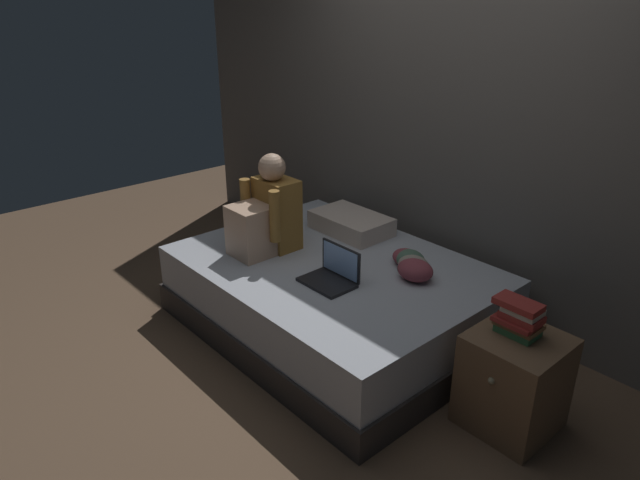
{
  "coord_description": "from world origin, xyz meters",
  "views": [
    {
      "loc": [
        2.25,
        -1.99,
        2.11
      ],
      "look_at": [
        -0.11,
        0.1,
        0.73
      ],
      "focal_mm": 32.4,
      "sensor_mm": 36.0,
      "label": 1
    }
  ],
  "objects_px": {
    "bed": "(333,296)",
    "book_stack": "(519,318)",
    "laptop": "(333,274)",
    "clothes_pile": "(412,264)",
    "pillow": "(351,223)",
    "nightstand": "(513,381)",
    "person_sitting": "(266,215)"
  },
  "relations": [
    {
      "from": "bed",
      "to": "person_sitting",
      "type": "height_order",
      "value": "person_sitting"
    },
    {
      "from": "laptop",
      "to": "clothes_pile",
      "type": "relative_size",
      "value": 0.85
    },
    {
      "from": "book_stack",
      "to": "clothes_pile",
      "type": "height_order",
      "value": "book_stack"
    },
    {
      "from": "person_sitting",
      "to": "pillow",
      "type": "xyz_separation_m",
      "value": [
        0.15,
        0.64,
        -0.19
      ]
    },
    {
      "from": "pillow",
      "to": "book_stack",
      "type": "relative_size",
      "value": 2.4
    },
    {
      "from": "laptop",
      "to": "clothes_pile",
      "type": "distance_m",
      "value": 0.51
    },
    {
      "from": "bed",
      "to": "book_stack",
      "type": "height_order",
      "value": "book_stack"
    },
    {
      "from": "book_stack",
      "to": "clothes_pile",
      "type": "relative_size",
      "value": 0.62
    },
    {
      "from": "person_sitting",
      "to": "book_stack",
      "type": "relative_size",
      "value": 2.81
    },
    {
      "from": "pillow",
      "to": "laptop",
      "type": "bearing_deg",
      "value": -52.34
    },
    {
      "from": "pillow",
      "to": "book_stack",
      "type": "bearing_deg",
      "value": -13.35
    },
    {
      "from": "nightstand",
      "to": "person_sitting",
      "type": "bearing_deg",
      "value": -171.84
    },
    {
      "from": "pillow",
      "to": "bed",
      "type": "bearing_deg",
      "value": -56.35
    },
    {
      "from": "book_stack",
      "to": "nightstand",
      "type": "bearing_deg",
      "value": -31.09
    },
    {
      "from": "pillow",
      "to": "person_sitting",
      "type": "bearing_deg",
      "value": -103.17
    },
    {
      "from": "clothes_pile",
      "to": "person_sitting",
      "type": "bearing_deg",
      "value": -151.73
    },
    {
      "from": "bed",
      "to": "clothes_pile",
      "type": "xyz_separation_m",
      "value": [
        0.42,
        0.27,
        0.3
      ]
    },
    {
      "from": "book_stack",
      "to": "bed",
      "type": "bearing_deg",
      "value": -176.46
    },
    {
      "from": "nightstand",
      "to": "pillow",
      "type": "height_order",
      "value": "pillow"
    },
    {
      "from": "bed",
      "to": "clothes_pile",
      "type": "bearing_deg",
      "value": 33.22
    },
    {
      "from": "laptop",
      "to": "person_sitting",
      "type": "bearing_deg",
      "value": -179.16
    },
    {
      "from": "book_stack",
      "to": "pillow",
      "type": "bearing_deg",
      "value": 166.65
    },
    {
      "from": "person_sitting",
      "to": "nightstand",
      "type": "bearing_deg",
      "value": 8.16
    },
    {
      "from": "nightstand",
      "to": "clothes_pile",
      "type": "distance_m",
      "value": 0.95
    },
    {
      "from": "person_sitting",
      "to": "pillow",
      "type": "relative_size",
      "value": 1.17
    },
    {
      "from": "bed",
      "to": "pillow",
      "type": "distance_m",
      "value": 0.62
    },
    {
      "from": "nightstand",
      "to": "clothes_pile",
      "type": "relative_size",
      "value": 1.4
    },
    {
      "from": "bed",
      "to": "book_stack",
      "type": "bearing_deg",
      "value": 3.54
    },
    {
      "from": "bed",
      "to": "pillow",
      "type": "bearing_deg",
      "value": 123.65
    },
    {
      "from": "nightstand",
      "to": "pillow",
      "type": "xyz_separation_m",
      "value": [
        -1.6,
        0.39,
        0.29
      ]
    },
    {
      "from": "bed",
      "to": "nightstand",
      "type": "bearing_deg",
      "value": 2.56
    },
    {
      "from": "person_sitting",
      "to": "laptop",
      "type": "relative_size",
      "value": 2.05
    }
  ]
}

